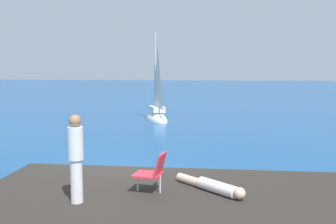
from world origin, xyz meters
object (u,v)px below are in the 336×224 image
beach_chair (153,171)px  person_standing (76,156)px  sailboat_near (157,115)px  person_sunbather (212,186)px

beach_chair → person_standing: bearing=38.5°
person_standing → sailboat_near: bearing=-37.1°
person_sunbather → beach_chair: size_ratio=1.74×
person_standing → person_sunbather: bearing=-109.9°
sailboat_near → person_standing: bearing=159.7°
person_sunbather → beach_chair: bearing=51.1°
person_sunbather → person_standing: bearing=62.6°
sailboat_near → beach_chair: sailboat_near is taller
person_sunbather → person_standing: 2.72m
person_sunbather → person_standing: person_standing is taller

